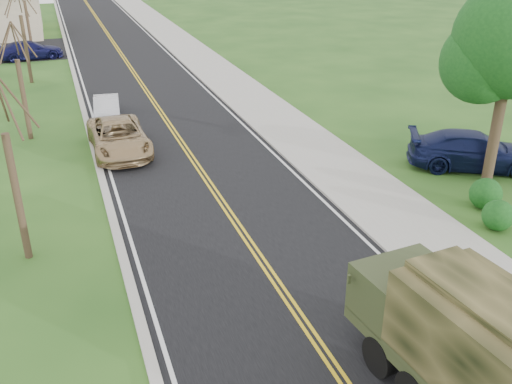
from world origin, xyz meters
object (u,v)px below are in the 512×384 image
pickup_navy (474,151)px  sedan_silver (107,109)px  military_truck (484,352)px  suv_champagne (119,137)px

pickup_navy → sedan_silver: bearing=76.7°
sedan_silver → pickup_navy: size_ratio=0.69×
military_truck → sedan_silver: size_ratio=1.71×
military_truck → sedan_silver: military_truck is taller
suv_champagne → military_truck: bearing=-76.1°
suv_champagne → sedan_silver: (0.00, 5.24, -0.12)m
suv_champagne → sedan_silver: 5.24m
military_truck → suv_champagne: military_truck is taller
sedan_silver → pickup_navy: 18.95m
suv_champagne → pickup_navy: bearing=-27.6°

